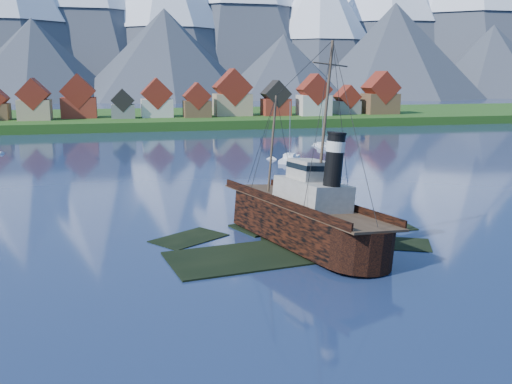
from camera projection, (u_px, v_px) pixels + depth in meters
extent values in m
plane|color=navy|center=(280.00, 248.00, 60.68)|extent=(1400.00, 1400.00, 0.00)
cube|color=black|center=(257.00, 259.00, 58.15)|extent=(19.08, 11.42, 1.00)
cube|color=black|center=(320.00, 238.00, 65.96)|extent=(15.15, 9.76, 1.00)
cube|color=black|center=(276.00, 228.00, 69.77)|extent=(11.45, 9.06, 1.00)
cube|color=black|center=(388.00, 247.00, 62.60)|extent=(10.27, 8.34, 1.00)
cube|color=black|center=(189.00, 242.00, 64.39)|extent=(9.42, 8.68, 1.00)
cube|color=black|center=(388.00, 230.00, 68.99)|extent=(6.00, 4.00, 1.00)
cube|color=#264F16|center=(160.00, 122.00, 222.41)|extent=(600.00, 80.00, 3.20)
cube|color=#3F3D38|center=(168.00, 131.00, 186.26)|extent=(600.00, 2.50, 2.00)
cube|color=tan|center=(35.00, 110.00, 192.12)|extent=(10.50, 9.00, 6.80)
cube|color=maroon|center=(34.00, 94.00, 191.04)|extent=(10.69, 9.18, 10.69)
cube|color=maroon|center=(79.00, 108.00, 201.03)|extent=(12.00, 8.50, 7.20)
cube|color=maroon|center=(78.00, 91.00, 199.86)|extent=(12.22, 8.67, 12.22)
cube|color=slate|center=(123.00, 111.00, 200.00)|extent=(8.00, 7.00, 4.80)
cube|color=black|center=(122.00, 100.00, 199.22)|extent=(8.15, 7.14, 8.15)
cube|color=beige|center=(157.00, 108.00, 205.47)|extent=(11.00, 9.50, 6.40)
cube|color=maroon|center=(156.00, 93.00, 204.42)|extent=(11.20, 9.69, 11.20)
cube|color=brown|center=(197.00, 109.00, 204.97)|extent=(9.50, 8.00, 5.80)
cube|color=maroon|center=(197.00, 96.00, 204.03)|extent=(9.67, 8.16, 9.67)
cube|color=tan|center=(232.00, 105.00, 212.75)|extent=(13.50, 10.00, 8.00)
cube|color=maroon|center=(232.00, 87.00, 211.44)|extent=(13.75, 10.20, 13.75)
cube|color=maroon|center=(276.00, 107.00, 213.78)|extent=(10.00, 8.50, 6.20)
cube|color=black|center=(276.00, 94.00, 212.79)|extent=(10.18, 8.67, 10.18)
cube|color=beige|center=(314.00, 105.00, 214.04)|extent=(11.50, 9.00, 7.50)
cube|color=maroon|center=(314.00, 89.00, 212.86)|extent=(11.71, 9.18, 11.71)
cube|color=slate|center=(347.00, 107.00, 221.58)|extent=(9.00, 7.50, 5.00)
cube|color=maroon|center=(347.00, 97.00, 220.74)|extent=(9.16, 7.65, 9.16)
cube|color=brown|center=(380.00, 104.00, 222.41)|extent=(12.50, 10.00, 7.80)
cube|color=maroon|center=(381.00, 88.00, 221.16)|extent=(12.73, 10.20, 12.73)
cone|color=#2D333D|center=(3.00, 4.00, 455.55)|extent=(180.00, 180.00, 150.00)
cone|color=#2D333D|center=(166.00, 13.00, 500.46)|extent=(170.00, 170.00, 145.00)
cone|color=#2D333D|center=(320.00, 27.00, 525.43)|extent=(150.00, 150.00, 125.00)
cone|color=#2D333D|center=(386.00, 8.00, 567.94)|extent=(200.00, 200.00, 170.00)
cone|color=#2D333D|center=(506.00, 20.00, 618.50)|extent=(180.00, 180.00, 155.00)
cone|color=#2D333D|center=(34.00, 61.00, 394.78)|extent=(120.00, 120.00, 58.00)
cone|color=#2D333D|center=(165.00, 56.00, 410.07)|extent=(136.00, 136.00, 66.00)
cone|color=#2D333D|center=(284.00, 68.00, 436.36)|extent=(110.00, 110.00, 50.00)
cone|color=#2D333D|center=(394.00, 52.00, 451.83)|extent=(150.00, 150.00, 75.00)
cone|color=#2D333D|center=(491.00, 62.00, 475.17)|extent=(124.00, 124.00, 60.00)
cube|color=black|center=(300.00, 224.00, 62.38)|extent=(6.68, 19.25, 4.01)
cone|color=black|center=(271.00, 200.00, 74.27)|extent=(6.68, 6.68, 6.68)
cylinder|color=black|center=(332.00, 249.00, 53.23)|extent=(6.68, 6.68, 4.01)
cube|color=#4C3826|center=(301.00, 205.00, 61.96)|extent=(6.55, 25.40, 0.24)
cube|color=black|center=(272.00, 203.00, 61.13)|extent=(0.19, 24.60, 0.86)
cube|color=black|center=(329.00, 200.00, 62.61)|extent=(0.19, 24.60, 0.86)
cube|color=#ADA89E|center=(305.00, 195.00, 60.30)|extent=(4.97, 8.12, 2.86)
cube|color=#ADA89E|center=(303.00, 170.00, 60.71)|extent=(3.44, 3.82, 2.10)
cylinder|color=black|center=(316.00, 161.00, 56.47)|extent=(1.81, 1.81, 5.35)
cylinder|color=silver|center=(316.00, 147.00, 56.20)|extent=(1.91, 1.91, 1.05)
cylinder|color=#473828|center=(282.00, 144.00, 68.04)|extent=(0.27, 0.27, 11.46)
cylinder|color=#473828|center=(310.00, 102.00, 57.42)|extent=(0.31, 0.31, 12.41)
cube|color=white|center=(289.00, 161.00, 121.59)|extent=(7.06, 9.50, 1.36)
cube|color=white|center=(290.00, 156.00, 121.37)|extent=(3.22, 3.41, 0.79)
cylinder|color=gray|center=(290.00, 130.00, 120.25)|extent=(0.16, 0.16, 11.81)
cube|color=white|center=(322.00, 147.00, 144.32)|extent=(3.15, 9.09, 1.07)
cube|color=white|center=(322.00, 144.00, 144.15)|extent=(2.21, 2.69, 0.62)
cylinder|color=gray|center=(322.00, 127.00, 143.27)|extent=(0.12, 0.12, 9.26)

